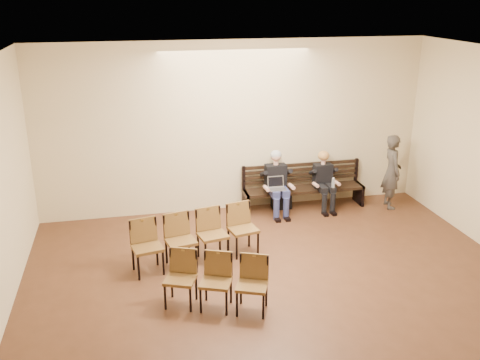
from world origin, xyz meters
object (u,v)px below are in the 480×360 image
object	(u,v)px
bag	(281,201)
chair_row_back	(216,283)
bench	(303,198)
chair_row_front	(197,238)
seated_woman	(324,184)
laptop	(277,190)
seated_man	(277,183)
water_bottle	(333,188)
passerby	(392,166)

from	to	relation	value
bag	chair_row_back	world-z (taller)	chair_row_back
bench	chair_row_front	world-z (taller)	chair_row_front
seated_woman	laptop	xyz separation A→B (m)	(-1.08, -0.20, 0.02)
bench	seated_man	world-z (taller)	seated_man
bench	laptop	size ratio (longest dim) A/B	7.72
seated_woman	chair_row_front	size ratio (longest dim) A/B	0.51
seated_woman	bag	xyz separation A→B (m)	(-0.86, 0.22, -0.41)
laptop	water_bottle	bearing A→B (deg)	2.03
water_bottle	seated_woman	bearing A→B (deg)	105.14
chair_row_back	laptop	bearing A→B (deg)	81.62
water_bottle	chair_row_back	xyz separation A→B (m)	(-2.97, -2.95, -0.15)
bench	chair_row_front	size ratio (longest dim) A/B	1.19
chair_row_back	bag	bearing A→B (deg)	82.04
water_bottle	laptop	bearing A→B (deg)	175.16
water_bottle	chair_row_back	size ratio (longest dim) A/B	0.15
seated_woman	seated_man	bearing A→B (deg)	180.00
passerby	chair_row_back	distance (m)	5.29
chair_row_back	water_bottle	bearing A→B (deg)	67.17
seated_woman	chair_row_back	xyz separation A→B (m)	(-2.89, -3.25, -0.14)
bench	chair_row_back	distance (m)	4.20
seated_man	seated_woman	size ratio (longest dim) A/B	1.16
passerby	chair_row_front	xyz separation A→B (m)	(-4.37, -1.59, -0.47)
bench	seated_woman	size ratio (longest dim) A/B	2.35
seated_man	chair_row_back	world-z (taller)	seated_man
bench	chair_row_back	size ratio (longest dim) A/B	1.75
seated_man	chair_row_front	world-z (taller)	seated_man
laptop	water_bottle	xyz separation A→B (m)	(1.16, -0.10, -0.01)
bag	passerby	xyz separation A→B (m)	(2.27, -0.44, 0.77)
laptop	chair_row_back	world-z (taller)	chair_row_back
laptop	chair_row_back	size ratio (longest dim) A/B	0.23
seated_man	passerby	xyz separation A→B (m)	(2.45, -0.22, 0.27)
seated_man	laptop	world-z (taller)	seated_man
bench	seated_man	xyz separation A→B (m)	(-0.64, -0.12, 0.41)
passerby	bag	bearing A→B (deg)	86.74
water_bottle	passerby	bearing A→B (deg)	3.26
bench	passerby	bearing A→B (deg)	-10.75
seated_woman	chair_row_front	bearing A→B (deg)	-148.42
bag	laptop	bearing A→B (deg)	-117.15
bench	laptop	xyz separation A→B (m)	(-0.68, -0.32, 0.35)
laptop	passerby	world-z (taller)	passerby
laptop	passerby	distance (m)	2.51
seated_man	chair_row_front	distance (m)	2.65
bench	laptop	bearing A→B (deg)	-154.63
bag	chair_row_back	size ratio (longest dim) A/B	0.27
seated_man	bench	bearing A→B (deg)	10.69
chair_row_back	bench	bearing A→B (deg)	75.88
bench	chair_row_back	world-z (taller)	chair_row_back
seated_man	chair_row_back	distance (m)	3.75
laptop	seated_man	bearing A→B (deg)	84.74
bench	seated_woman	world-z (taller)	seated_woman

